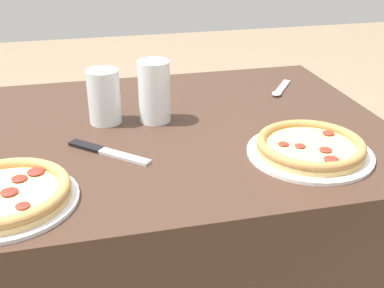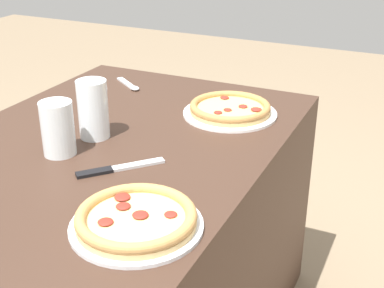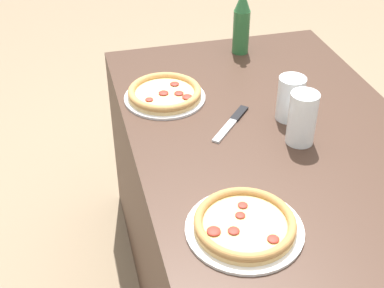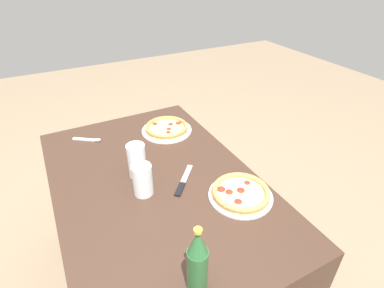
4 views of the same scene
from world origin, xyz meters
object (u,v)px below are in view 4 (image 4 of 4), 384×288
glass_cola (137,161)px  knife (183,181)px  spoon (90,140)px  glass_water (143,181)px  pizza_salami (167,128)px  pizza_pepperoni (241,193)px  beer_bottle (197,262)px

glass_cola → knife: 0.22m
glass_cola → spoon: 0.42m
glass_water → glass_cola: (0.12, -0.02, 0.01)m
knife → spoon: spoon is taller
glass_water → glass_cola: 0.13m
spoon → knife: bearing=-151.8°
pizza_salami → pizza_pepperoni: bearing=-175.2°
glass_water → beer_bottle: size_ratio=0.54×
pizza_pepperoni → knife: 0.25m
knife → spoon: bearing=28.2°
glass_water → pizza_salami: bearing=-34.2°
pizza_pepperoni → pizza_salami: bearing=4.8°
knife → glass_water: bearing=85.0°
pizza_pepperoni → glass_water: bearing=59.0°
glass_cola → pizza_salami: bearing=-41.8°
glass_water → glass_cola: size_ratio=0.87×
pizza_salami → glass_cola: (-0.30, 0.27, 0.06)m
pizza_pepperoni → pizza_salami: 0.63m
pizza_pepperoni → beer_bottle: (-0.26, 0.34, 0.10)m
glass_water → spoon: bearing=12.1°
knife → spoon: size_ratio=1.24×
pizza_salami → knife: 0.45m
pizza_salami → glass_cola: glass_cola is taller
beer_bottle → knife: bearing=-21.4°
knife → pizza_salami: bearing=-14.4°
pizza_salami → glass_water: size_ratio=2.02×
pizza_pepperoni → beer_bottle: 0.44m
pizza_pepperoni → knife: size_ratio=1.51×
spoon → pizza_salami: bearing=-103.6°
glass_cola → spoon: (0.40, 0.13, -0.07)m
glass_cola → knife: (-0.14, -0.16, -0.07)m
glass_water → glass_cola: bearing=-8.7°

